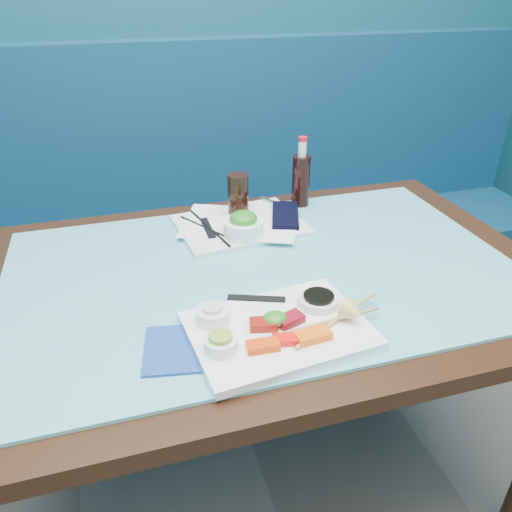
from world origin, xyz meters
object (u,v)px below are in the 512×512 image
object	(u,v)px
seaweed_bowl	(244,228)
cola_bottle_body	(301,181)
dining_table	(264,300)
cola_glass	(238,195)
blue_napkin	(182,348)
booth_bench	(204,248)
serving_tray	(240,225)
sashimi_plate	(279,330)

from	to	relation	value
seaweed_bowl	cola_bottle_body	distance (m)	0.29
dining_table	cola_glass	bearing A→B (deg)	87.26
blue_napkin	cola_glass	bearing A→B (deg)	64.71
cola_glass	booth_bench	bearing A→B (deg)	91.50
cola_glass	blue_napkin	bearing A→B (deg)	-115.29
serving_tray	seaweed_bowl	size ratio (longest dim) A/B	3.18
dining_table	cola_bottle_body	xyz separation A→B (m)	(0.22, 0.34, 0.17)
dining_table	seaweed_bowl	xyz separation A→B (m)	(-0.01, 0.17, 0.13)
cola_glass	cola_bottle_body	size ratio (longest dim) A/B	0.80
dining_table	booth_bench	bearing A→B (deg)	90.00
dining_table	seaweed_bowl	distance (m)	0.21
seaweed_bowl	blue_napkin	xyz separation A→B (m)	(-0.23, -0.41, -0.03)
booth_bench	cola_glass	world-z (taller)	booth_bench
dining_table	cola_glass	size ratio (longest dim) A/B	11.42
serving_tray	blue_napkin	xyz separation A→B (m)	(-0.24, -0.48, -0.00)
dining_table	sashimi_plate	distance (m)	0.27
sashimi_plate	blue_napkin	world-z (taller)	sashimi_plate
sashimi_plate	cola_bottle_body	xyz separation A→B (m)	(0.27, 0.59, 0.07)
sashimi_plate	dining_table	bearing A→B (deg)	73.45
seaweed_bowl	booth_bench	bearing A→B (deg)	89.51
booth_bench	cola_bottle_body	distance (m)	0.71
sashimi_plate	serving_tray	distance (m)	0.49
dining_table	cola_bottle_body	bearing A→B (deg)	56.94
dining_table	blue_napkin	xyz separation A→B (m)	(-0.24, -0.24, 0.09)
serving_tray	seaweed_bowl	bearing A→B (deg)	-104.23
sashimi_plate	serving_tray	xyz separation A→B (m)	(0.05, 0.49, -0.00)
dining_table	seaweed_bowl	size ratio (longest dim) A/B	13.00
cola_glass	serving_tray	bearing A→B (deg)	-100.30
dining_table	blue_napkin	world-z (taller)	blue_napkin
blue_napkin	cola_bottle_body	bearing A→B (deg)	51.54
booth_bench	cola_bottle_body	xyz separation A→B (m)	(0.22, -0.50, 0.46)
dining_table	cola_glass	world-z (taller)	cola_glass
dining_table	cola_bottle_body	world-z (taller)	cola_bottle_body
serving_tray	cola_glass	bearing A→B (deg)	73.06
serving_tray	seaweed_bowl	distance (m)	0.08
sashimi_plate	cola_bottle_body	size ratio (longest dim) A/B	2.25
serving_tray	cola_glass	xyz separation A→B (m)	(0.01, 0.05, 0.07)
dining_table	serving_tray	distance (m)	0.26
seaweed_bowl	blue_napkin	world-z (taller)	seaweed_bowl
seaweed_bowl	cola_glass	world-z (taller)	cola_glass
booth_bench	serving_tray	size ratio (longest dim) A/B	8.77
cola_glass	dining_table	bearing A→B (deg)	-92.74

